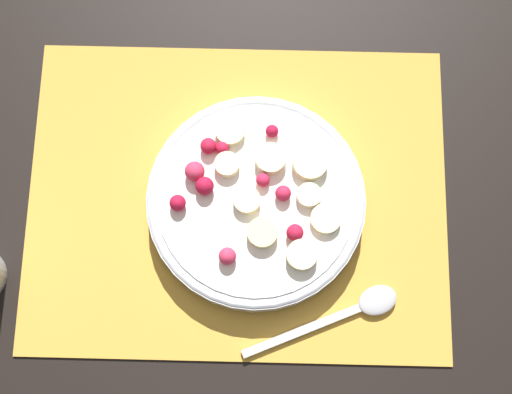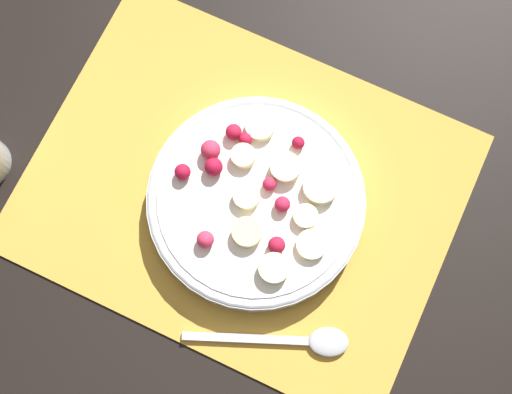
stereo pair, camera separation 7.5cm
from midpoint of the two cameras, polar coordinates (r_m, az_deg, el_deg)
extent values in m
plane|color=black|center=(0.80, -4.13, -0.59)|extent=(3.00, 3.00, 0.00)
cube|color=gold|center=(0.80, -4.15, -0.54)|extent=(0.47, 0.36, 0.01)
cylinder|color=silver|center=(0.78, -2.72, -1.00)|extent=(0.24, 0.24, 0.03)
torus|color=silver|center=(0.77, -2.76, -0.80)|extent=(0.24, 0.24, 0.01)
cylinder|color=white|center=(0.76, -2.77, -0.72)|extent=(0.21, 0.21, 0.00)
cylinder|color=beige|center=(0.76, 1.59, 2.16)|extent=(0.05, 0.05, 0.01)
cylinder|color=beige|center=(0.74, 0.83, -5.26)|extent=(0.04, 0.04, 0.01)
cylinder|color=#F4EAB7|center=(0.75, 1.47, -0.44)|extent=(0.04, 0.04, 0.01)
cylinder|color=beige|center=(0.76, -1.59, 2.51)|extent=(0.04, 0.04, 0.01)
cylinder|color=beige|center=(0.75, -2.32, -3.47)|extent=(0.04, 0.04, 0.01)
cylinder|color=beige|center=(0.75, 2.80, -2.33)|extent=(0.04, 0.04, 0.01)
cylinder|color=beige|center=(0.75, -3.54, -0.85)|extent=(0.04, 0.04, 0.01)
cylinder|color=beige|center=(0.77, -5.10, 2.04)|extent=(0.03, 0.03, 0.01)
cylinder|color=beige|center=(0.78, -4.81, 4.73)|extent=(0.04, 0.04, 0.01)
sphere|color=#D12347|center=(0.75, -0.62, -0.27)|extent=(0.02, 0.02, 0.02)
sphere|color=red|center=(0.74, 0.30, -3.46)|extent=(0.02, 0.02, 0.02)
sphere|color=#DB3356|center=(0.76, -7.70, 1.49)|extent=(0.02, 0.02, 0.02)
sphere|color=#D12347|center=(0.76, -2.24, 0.80)|extent=(0.01, 0.01, 0.01)
sphere|color=#DB3356|center=(0.74, -5.17, -5.32)|extent=(0.02, 0.02, 0.02)
sphere|color=red|center=(0.77, -6.58, 3.53)|extent=(0.02, 0.02, 0.02)
sphere|color=#B21433|center=(0.76, -6.92, 0.40)|extent=(0.02, 0.02, 0.02)
sphere|color=red|center=(0.77, -5.47, 3.36)|extent=(0.01, 0.01, 0.01)
sphere|color=#B21433|center=(0.77, -1.45, 4.75)|extent=(0.01, 0.01, 0.01)
sphere|color=#B21433|center=(0.76, -9.07, -1.04)|extent=(0.02, 0.02, 0.02)
cube|color=#B2B2B7|center=(0.77, 0.93, -11.22)|extent=(0.13, 0.06, 0.00)
ellipsoid|color=#B2B2B7|center=(0.78, 7.01, -8.77)|extent=(0.05, 0.05, 0.01)
camera|label=1|loc=(0.04, -92.92, -11.55)|focal=50.00mm
camera|label=2|loc=(0.04, 87.08, 11.55)|focal=50.00mm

